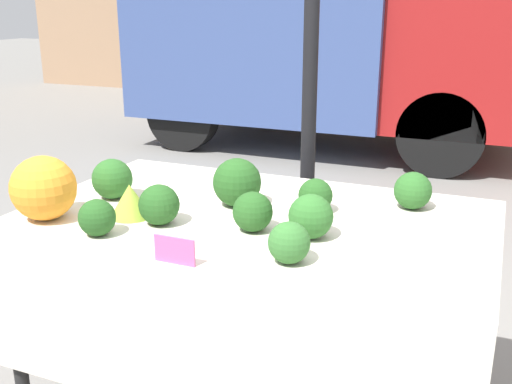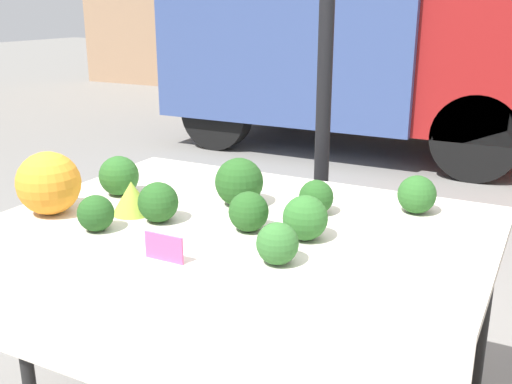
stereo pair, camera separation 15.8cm
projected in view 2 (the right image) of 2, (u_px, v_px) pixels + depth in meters
tent_pole at (324, 104)px, 2.76m from camera, size 0.07×0.07×2.26m
parked_truck at (360, 36)px, 6.60m from camera, size 4.24×2.26×2.28m
market_table at (247, 250)px, 2.06m from camera, size 1.60×0.97×0.87m
orange_cauliflower at (49, 183)px, 2.06m from camera, size 0.22×0.22×0.22m
romanesco_head at (132, 197)px, 2.07m from camera, size 0.14×0.14×0.12m
broccoli_head_0 at (239, 182)px, 2.15m from camera, size 0.18×0.18×0.18m
broccoli_head_1 at (305, 218)px, 1.84m from camera, size 0.14×0.14×0.14m
broccoli_head_2 at (316, 197)px, 2.07m from camera, size 0.12×0.12×0.12m
broccoli_head_3 at (277, 243)px, 1.67m from camera, size 0.12×0.12×0.12m
broccoli_head_4 at (249, 212)px, 1.91m from camera, size 0.13×0.13×0.13m
broccoli_head_5 at (96, 213)px, 1.91m from camera, size 0.12×0.12×0.12m
broccoli_head_6 at (119, 176)px, 2.27m from camera, size 0.15×0.15×0.15m
broccoli_head_7 at (417, 194)px, 2.08m from camera, size 0.13×0.13×0.13m
broccoli_head_8 at (158, 202)px, 1.99m from camera, size 0.14×0.14×0.14m
price_sign at (164, 248)px, 1.69m from camera, size 0.13×0.01×0.08m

